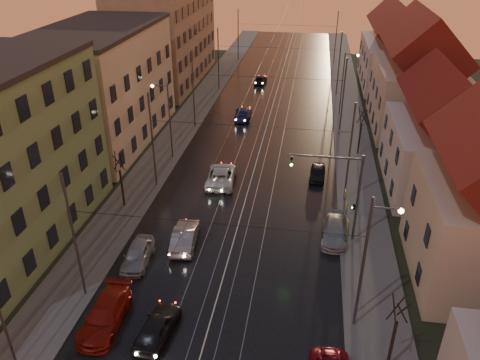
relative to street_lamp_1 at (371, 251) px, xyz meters
The scene contains 38 objects.
road 31.73m from the street_lamp_1, 106.88° to the left, with size 16.00×120.00×0.04m, color black.
sidewalk_left 35.89m from the street_lamp_1, 122.49° to the left, with size 4.00×120.00×0.15m, color #4C4C4C.
sidewalk_right 30.40m from the street_lamp_1, 88.29° to the left, with size 4.00×120.00×0.15m, color #4C4C4C.
tram_rail_0 32.42m from the street_lamp_1, 110.65° to the left, with size 0.06×120.00×0.03m, color gray.
tram_rail_1 31.95m from the street_lamp_1, 108.22° to the left, with size 0.06×120.00×0.03m, color gray.
tram_rail_2 31.51m from the street_lamp_1, 105.53° to the left, with size 0.06×120.00×0.03m, color gray.
tram_rail_3 31.16m from the street_lamp_1, 102.96° to the left, with size 0.06×120.00×0.03m, color gray.
apartment_left_2 35.85m from the street_lamp_1, 137.95° to the left, with size 10.00×20.00×12.00m, color beige.
apartment_left_3 54.92m from the street_lamp_1, 119.00° to the left, with size 10.00×24.00×14.00m, color #8D745B.
house_right_2 19.66m from the street_lamp_1, 66.32° to the left, with size 9.18×12.24×9.20m.
house_right_3 33.94m from the street_lamp_1, 76.54° to the left, with size 9.18×14.28×11.50m.
house_right_4 51.61m from the street_lamp_1, 81.20° to the left, with size 9.18×16.32×10.00m.
catenary_pole_l_1 17.74m from the street_lamp_1, behind, with size 0.16×0.16×9.00m, color #595B60.
catenary_pole_r_1 1.18m from the street_lamp_1, 116.77° to the right, with size 0.16×0.16×9.00m, color #595B60.
catenary_pole_l_2 22.57m from the street_lamp_1, 141.66° to the left, with size 0.16×0.16×9.00m, color #595B60.
catenary_pole_r_2 14.01m from the street_lamp_1, 92.06° to the left, with size 0.16×0.16×9.00m, color #595B60.
catenary_pole_l_3 33.98m from the street_lamp_1, 121.40° to the left, with size 0.16×0.16×9.00m, color #595B60.
catenary_pole_r_3 29.01m from the street_lamp_1, 91.00° to the left, with size 0.16×0.16×9.00m, color #595B60.
catenary_pole_l_4 47.43m from the street_lamp_1, 111.92° to the left, with size 0.16×0.16×9.00m, color #595B60.
catenary_pole_r_4 44.00m from the street_lamp_1, 90.66° to the left, with size 0.16×0.16×9.00m, color #595B60.
catenary_pole_l_5 64.48m from the street_lamp_1, 105.94° to the left, with size 0.16×0.16×9.00m, color #595B60.
catenary_pole_r_5 62.00m from the street_lamp_1, 90.47° to the left, with size 0.16×0.16×9.00m, color #595B60.
street_lamp_1 is the anchor object (origin of this frame).
street_lamp_2 27.05m from the street_lamp_1, 132.32° to the left, with size 1.75×0.32×8.00m.
street_lamp_3 36.00m from the street_lamp_1, 90.00° to the left, with size 1.75×0.32×8.00m.
traffic_light_mast 8.08m from the street_lamp_1, 97.91° to the left, with size 5.30×0.32×7.20m.
bare_tree_0 21.87m from the street_lamp_1, 152.61° to the left, with size 1.09×1.09×5.11m.
bare_tree_1 4.79m from the street_lamp_1, 74.64° to the right, with size 1.09×1.09×5.11m.
bare_tree_2 24.16m from the street_lamp_1, 86.90° to the left, with size 1.09×1.09×5.11m.
driving_car_0 13.15m from the street_lamp_1, 163.09° to the right, with size 1.70×4.22×1.44m, color black.
driving_car_1 14.37m from the street_lamp_1, 156.90° to the left, with size 1.63×4.66×1.54m, color #95959A.
driving_car_2 19.99m from the street_lamp_1, 127.32° to the left, with size 2.53×5.49×1.53m, color silver.
driving_car_3 35.19m from the street_lamp_1, 110.72° to the left, with size 1.98×4.86×1.41m, color navy.
driving_car_4 49.78m from the street_lamp_1, 103.97° to the left, with size 1.56×3.88×1.32m, color black.
parked_left_2 16.18m from the street_lamp_1, 168.04° to the right, with size 2.08×5.11×1.48m, color maroon.
parked_left_3 16.25m from the street_lamp_1, 169.76° to the left, with size 1.70×4.22×1.44m, color #A2A2A7.
parked_right_1 9.13m from the street_lamp_1, 100.70° to the left, with size 1.88×4.63×1.34m, color #A6A7AC.
parked_right_2 18.52m from the street_lamp_1, 99.28° to the left, with size 1.45×3.61×1.23m, color black.
Camera 1 is at (5.04, -12.58, 21.13)m, focal length 35.00 mm.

